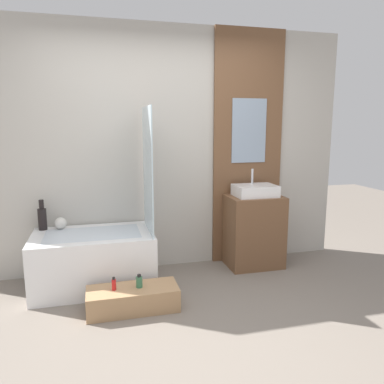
# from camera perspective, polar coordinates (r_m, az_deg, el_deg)

# --- Properties ---
(ground_plane) EXTENTS (12.00, 12.00, 0.00)m
(ground_plane) POSITION_cam_1_polar(r_m,az_deg,el_deg) (2.97, 0.73, -21.73)
(ground_plane) COLOR slate
(wall_tiled_back) EXTENTS (4.20, 0.06, 2.60)m
(wall_tiled_back) POSITION_cam_1_polar(r_m,az_deg,el_deg) (4.07, -5.14, 6.38)
(wall_tiled_back) COLOR #B7B2A8
(wall_tiled_back) RESTS_ON ground_plane
(wall_wood_accent) EXTENTS (0.81, 0.04, 2.60)m
(wall_wood_accent) POSITION_cam_1_polar(r_m,az_deg,el_deg) (4.31, 8.51, 6.66)
(wall_wood_accent) COLOR brown
(wall_wood_accent) RESTS_ON ground_plane
(bathtub) EXTENTS (1.14, 0.71, 0.54)m
(bathtub) POSITION_cam_1_polar(r_m,az_deg,el_deg) (3.83, -14.71, -9.95)
(bathtub) COLOR white
(bathtub) RESTS_ON ground_plane
(glass_shower_screen) EXTENTS (0.01, 0.60, 1.20)m
(glass_shower_screen) POSITION_cam_1_polar(r_m,az_deg,el_deg) (3.63, -6.74, 3.33)
(glass_shower_screen) COLOR silver
(glass_shower_screen) RESTS_ON bathtub
(wooden_step_bench) EXTENTS (0.78, 0.32, 0.20)m
(wooden_step_bench) POSITION_cam_1_polar(r_m,az_deg,el_deg) (3.38, -9.00, -15.76)
(wooden_step_bench) COLOR #A87F56
(wooden_step_bench) RESTS_ON ground_plane
(vanity_cabinet) EXTENTS (0.60, 0.43, 0.80)m
(vanity_cabinet) POSITION_cam_1_polar(r_m,az_deg,el_deg) (4.25, 9.41, -5.91)
(vanity_cabinet) COLOR brown
(vanity_cabinet) RESTS_ON ground_plane
(sink) EXTENTS (0.45, 0.32, 0.29)m
(sink) POSITION_cam_1_polar(r_m,az_deg,el_deg) (4.15, 9.60, 0.23)
(sink) COLOR white
(sink) RESTS_ON vanity_cabinet
(vase_tall_dark) EXTENTS (0.08, 0.08, 0.30)m
(vase_tall_dark) POSITION_cam_1_polar(r_m,az_deg,el_deg) (4.01, -21.85, -3.64)
(vase_tall_dark) COLOR black
(vase_tall_dark) RESTS_ON bathtub
(vase_round_light) EXTENTS (0.12, 0.12, 0.12)m
(vase_round_light) POSITION_cam_1_polar(r_m,az_deg,el_deg) (3.99, -19.39, -4.52)
(vase_round_light) COLOR silver
(vase_round_light) RESTS_ON bathtub
(bottle_soap_primary) EXTENTS (0.04, 0.04, 0.11)m
(bottle_soap_primary) POSITION_cam_1_polar(r_m,az_deg,el_deg) (3.31, -11.82, -13.60)
(bottle_soap_primary) COLOR red
(bottle_soap_primary) RESTS_ON wooden_step_bench
(bottle_soap_secondary) EXTENTS (0.05, 0.05, 0.12)m
(bottle_soap_secondary) POSITION_cam_1_polar(r_m,az_deg,el_deg) (3.32, -8.04, -13.37)
(bottle_soap_secondary) COLOR #38704C
(bottle_soap_secondary) RESTS_ON wooden_step_bench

